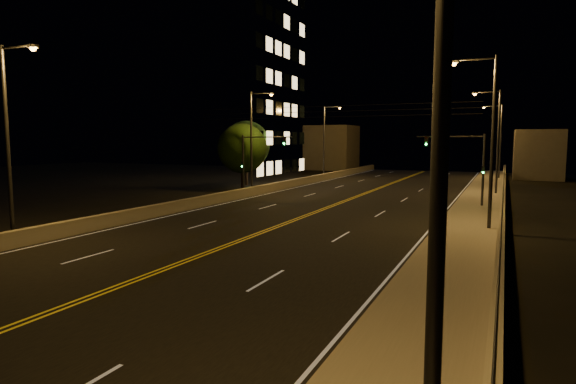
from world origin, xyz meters
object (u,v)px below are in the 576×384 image
at_px(traffic_signal_right, 469,161).
at_px(streetlight_6, 326,137).
at_px(tree_0, 242,148).
at_px(streetlight_1, 488,133).
at_px(streetlight_0, 418,104).
at_px(streetlight_5, 254,136).
at_px(tree_1, 246,145).
at_px(streetlight_3, 498,137).
at_px(streetlight_2, 495,136).
at_px(streetlight_4, 10,132).
at_px(traffic_signal_left, 253,157).
at_px(building_tower, 199,71).

bearing_deg(traffic_signal_right, streetlight_6, 130.83).
bearing_deg(tree_0, streetlight_1, -31.21).
xyz_separation_m(streetlight_1, tree_0, (-23.97, 14.52, -1.25)).
xyz_separation_m(streetlight_0, streetlight_5, (-21.48, 35.82, 0.00)).
height_order(tree_0, tree_1, tree_1).
distance_m(streetlight_0, streetlight_3, 63.54).
bearing_deg(streetlight_1, tree_0, 148.79).
bearing_deg(traffic_signal_right, tree_0, 168.65).
xyz_separation_m(streetlight_2, streetlight_4, (-21.48, -32.73, 0.00)).
bearing_deg(streetlight_2, traffic_signal_left, -154.27).
distance_m(traffic_signal_right, traffic_signal_left, 18.72).
height_order(streetlight_0, streetlight_1, same).
bearing_deg(streetlight_6, streetlight_1, -56.98).
bearing_deg(tree_0, streetlight_3, 46.85).
bearing_deg(tree_1, streetlight_4, -80.95).
bearing_deg(traffic_signal_right, tree_1, 157.67).
bearing_deg(traffic_signal_right, streetlight_5, 173.28).
height_order(traffic_signal_left, tree_0, tree_0).
bearing_deg(building_tower, streetlight_0, -53.09).
height_order(traffic_signal_right, traffic_signal_left, same).
height_order(streetlight_2, building_tower, building_tower).
height_order(streetlight_5, streetlight_6, same).
bearing_deg(building_tower, tree_0, -39.59).
height_order(streetlight_6, building_tower, building_tower).
relative_size(traffic_signal_right, traffic_signal_left, 1.00).
bearing_deg(streetlight_2, streetlight_4, -123.27).
bearing_deg(tree_0, streetlight_2, 12.43).
bearing_deg(building_tower, streetlight_4, -68.80).
relative_size(streetlight_3, tree_1, 1.31).
bearing_deg(tree_0, traffic_signal_right, -11.35).
height_order(streetlight_0, streetlight_4, same).
distance_m(streetlight_0, traffic_signal_right, 33.57).
bearing_deg(streetlight_1, tree_1, 142.73).
height_order(streetlight_2, traffic_signal_right, streetlight_2).
xyz_separation_m(traffic_signal_right, tree_1, (-25.20, 10.35, 1.08)).
distance_m(streetlight_2, streetlight_4, 39.15).
distance_m(streetlight_3, traffic_signal_left, 36.33).
height_order(streetlight_2, streetlight_4, same).
bearing_deg(streetlight_0, tree_1, 121.43).
relative_size(streetlight_0, streetlight_3, 1.00).
height_order(streetlight_3, traffic_signal_right, streetlight_3).
distance_m(streetlight_1, traffic_signal_left, 22.73).
height_order(streetlight_0, streetlight_6, same).
distance_m(streetlight_1, streetlight_6, 39.42).
distance_m(streetlight_3, building_tower, 40.17).
bearing_deg(streetlight_5, streetlight_2, 19.10).
bearing_deg(streetlight_5, building_tower, 140.20).
bearing_deg(building_tower, tree_1, -23.86).
relative_size(streetlight_4, streetlight_5, 1.00).
height_order(streetlight_2, tree_0, streetlight_2).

